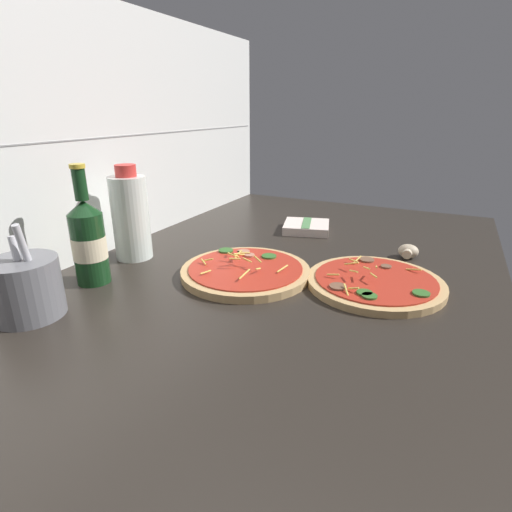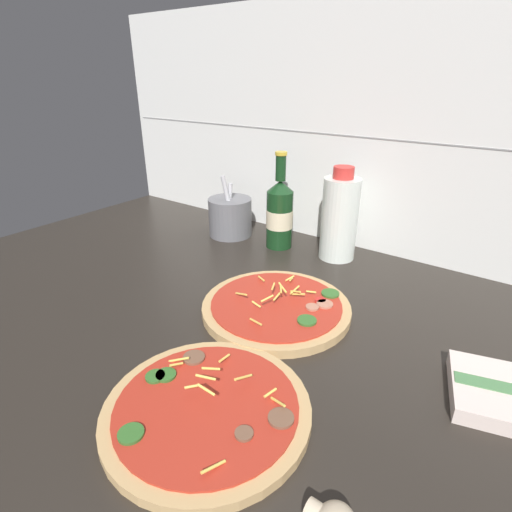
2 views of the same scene
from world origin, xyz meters
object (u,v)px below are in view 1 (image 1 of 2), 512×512
Objects in this scene: pizza_near at (375,282)px; beer_bottle at (89,241)px; mushroom_left at (408,251)px; dish_towel at (306,227)px; utensil_crock at (25,288)px; oil_bottle at (130,217)px; pizza_far at (246,271)px.

pizza_near is 58.50cm from beer_bottle.
mushroom_left is 31.40cm from dish_towel.
utensil_crock reaches higher than pizza_near.
pizza_near is 1.62× the size of utensil_crock.
oil_bottle is at bearing 98.59° from pizza_near.
pizza_far is 41.47cm from utensil_crock.
pizza_far is 32.68cm from beer_bottle.
pizza_far is 37.27cm from dish_towel.
oil_bottle is at bearing 7.01° from utensil_crock.
pizza_near is at bearing -53.27° from utensil_crock.
mushroom_left is 0.32× the size of dish_towel.
mushroom_left is at bearing -48.92° from pizza_far.
utensil_crock is at bearing 126.73° from pizza_near.
oil_bottle is 1.41× the size of dish_towel.
pizza_near is 57.01cm from oil_bottle.
mushroom_left is at bearing -11.57° from pizza_near.
beer_bottle is 15.24cm from oil_bottle.
oil_bottle is (-2.01, 29.34, 9.22)cm from pizza_far.
pizza_far is at bearing 131.08° from mushroom_left.
dish_towel is at bearing 39.43° from pizza_near.
pizza_near is 39.96cm from dish_towel.
pizza_far is at bearing 103.66° from pizza_near.
pizza_near is at bearing -66.22° from beer_bottle.
pizza_near is 27.04cm from pizza_far.
dish_towel is (10.77, 29.49, -0.45)cm from mushroom_left.
beer_bottle reaches higher than mushroom_left.
beer_bottle is at bearing -170.15° from oil_bottle.
utensil_crock is at bearing -172.99° from oil_bottle.
oil_bottle is (-8.40, 55.61, 9.31)cm from pizza_near.
oil_bottle is 66.72cm from mushroom_left.
oil_bottle reaches higher than pizza_near.
pizza_near is 5.47× the size of mushroom_left.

